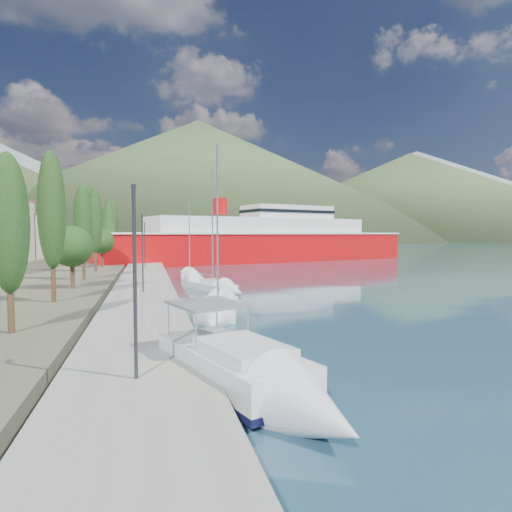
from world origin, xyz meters
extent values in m
plane|color=#234658|center=(0.00, 120.00, 0.00)|extent=(1400.00, 1400.00, 0.00)
cube|color=gray|center=(-9.00, 26.00, 0.40)|extent=(5.00, 88.00, 0.80)
cone|color=gray|center=(80.00, 680.00, 90.00)|extent=(760.00, 760.00, 180.00)
cone|color=gray|center=(420.00, 600.00, 70.00)|extent=(640.00, 640.00, 140.00)
cone|color=#415430|center=(40.00, 400.00, 57.50)|extent=(480.00, 480.00, 115.00)
cone|color=#415430|center=(260.00, 380.00, 45.00)|extent=(420.00, 420.00, 90.00)
cube|color=white|center=(-32.00, 66.00, 4.70)|extent=(9.00, 10.00, 8.00)
cube|color=#9E5138|center=(-32.00, 66.00, 8.85)|extent=(9.20, 10.20, 0.30)
cylinder|color=#47301E|center=(-14.81, 1.99, 1.62)|extent=(0.30, 0.30, 1.85)
ellipsoid|color=#203F17|center=(-14.81, 1.99, 5.82)|extent=(1.80, 1.80, 6.55)
cylinder|color=#47301E|center=(-14.81, 11.27, 1.82)|extent=(0.30, 0.30, 2.24)
ellipsoid|color=#203F17|center=(-14.81, 11.27, 6.91)|extent=(1.80, 1.80, 7.95)
cylinder|color=#47301E|center=(-14.81, 18.80, 1.79)|extent=(0.36, 0.36, 2.17)
sphere|color=#203F17|center=(-14.81, 18.80, 4.26)|extent=(3.48, 3.48, 3.48)
cylinder|color=#47301E|center=(-14.81, 25.40, 1.75)|extent=(0.30, 0.30, 2.10)
ellipsoid|color=#203F17|center=(-14.81, 25.40, 6.52)|extent=(1.80, 1.80, 7.44)
cylinder|color=#47301E|center=(-14.81, 35.37, 1.84)|extent=(0.30, 0.30, 2.28)
ellipsoid|color=#203F17|center=(-14.81, 35.37, 7.01)|extent=(1.80, 1.80, 8.07)
cylinder|color=#47301E|center=(-14.81, 42.72, 1.79)|extent=(0.36, 0.36, 2.18)
sphere|color=#203F17|center=(-14.81, 42.72, 4.28)|extent=(3.49, 3.49, 3.49)
cylinder|color=#47301E|center=(-14.81, 54.55, 1.85)|extent=(0.30, 0.30, 2.29)
ellipsoid|color=#203F17|center=(-14.81, 54.55, 7.06)|extent=(1.80, 1.80, 8.13)
cylinder|color=#47301E|center=(-14.81, 63.49, 1.86)|extent=(0.30, 0.30, 2.32)
ellipsoid|color=#203F17|center=(-14.81, 63.49, 7.14)|extent=(1.80, 1.80, 8.24)
cylinder|color=#2D2D33|center=(-9.00, -6.23, 3.80)|extent=(0.12, 0.12, 6.00)
cube|color=#2D2D33|center=(-9.00, -5.98, 6.80)|extent=(0.15, 0.50, 0.12)
cylinder|color=#2D2D33|center=(-9.00, 14.26, 3.80)|extent=(0.12, 0.12, 6.00)
cube|color=#2D2D33|center=(-9.00, 14.51, 6.80)|extent=(0.15, 0.50, 0.12)
cylinder|color=#2D2D33|center=(-9.00, 39.19, 3.80)|extent=(0.12, 0.12, 6.00)
cube|color=#2D2D33|center=(-9.00, 39.44, 6.80)|extent=(0.15, 0.50, 0.12)
cube|color=black|center=(-5.82, -5.45, -0.05)|extent=(4.41, 6.91, 0.73)
cube|color=silver|center=(-5.82, -5.45, 0.78)|extent=(4.78, 7.31, 1.14)
cube|color=black|center=(-5.82, -5.45, 0.26)|extent=(4.86, 7.41, 0.23)
cube|color=silver|center=(-5.55, -6.23, 1.50)|extent=(3.13, 3.84, 0.41)
cube|color=slate|center=(-6.42, -3.72, 2.65)|extent=(3.17, 3.44, 0.10)
cone|color=silver|center=(-4.41, -9.53, 0.57)|extent=(3.64, 4.02, 2.70)
cube|color=silver|center=(-4.11, 8.00, 0.27)|extent=(3.86, 6.55, 0.98)
cube|color=silver|center=(-4.20, 7.61, 0.93)|extent=(2.03, 2.73, 0.38)
cylinder|color=silver|center=(-4.20, 7.61, 5.94)|extent=(0.12, 0.12, 10.36)
cone|color=silver|center=(-5.02, 4.19, 0.27)|extent=(3.10, 3.36, 2.51)
cube|color=silver|center=(-2.84, 20.44, 0.24)|extent=(4.33, 6.59, 0.88)
cube|color=silver|center=(-2.69, 20.06, 0.83)|extent=(2.15, 2.80, 0.34)
cylinder|color=silver|center=(-2.69, 20.06, 6.03)|extent=(0.12, 0.12, 10.70)
cone|color=silver|center=(-1.41, 16.74, 0.24)|extent=(3.13, 3.51, 2.24)
cube|color=silver|center=(-3.76, 31.77, 0.23)|extent=(2.34, 4.94, 0.83)
cube|color=silver|center=(-3.77, 31.45, 0.78)|extent=(1.36, 1.99, 0.32)
cylinder|color=silver|center=(-3.77, 31.45, 4.80)|extent=(0.12, 0.12, 8.30)
cone|color=silver|center=(-3.90, 28.67, 0.23)|extent=(2.22, 2.36, 2.12)
cube|color=#BE090C|center=(12.60, 60.58, 2.37)|extent=(63.56, 29.63, 6.03)
cube|color=silver|center=(12.60, 60.58, 5.38)|extent=(64.09, 30.12, 0.32)
cube|color=silver|center=(12.60, 60.58, 6.67)|extent=(44.35, 22.18, 3.23)
cube|color=silver|center=(18.81, 62.36, 9.58)|extent=(19.01, 12.52, 2.58)
cylinder|color=#BE090C|center=(4.33, 58.20, 10.33)|extent=(2.80, 2.80, 3.01)
camera|label=1|loc=(-8.60, -19.91, 5.33)|focal=30.00mm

